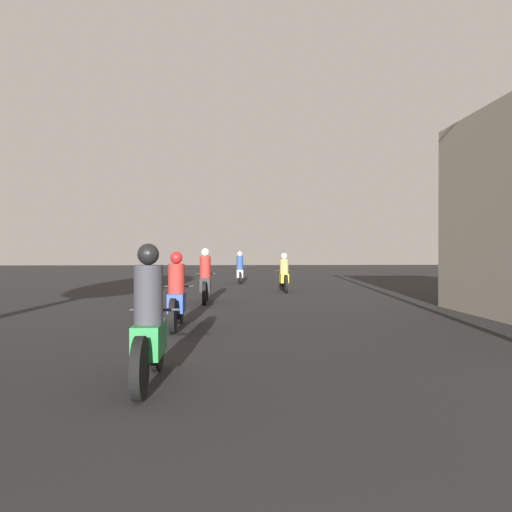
# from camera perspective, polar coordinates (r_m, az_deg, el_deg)

# --- Properties ---
(motorcycle_green) EXTENTS (0.60, 1.91, 1.58)m
(motorcycle_green) POSITION_cam_1_polar(r_m,az_deg,el_deg) (5.78, -12.11, -8.05)
(motorcycle_green) COLOR black
(motorcycle_green) RESTS_ON ground_plane
(motorcycle_blue) EXTENTS (0.60, 2.01, 1.50)m
(motorcycle_blue) POSITION_cam_1_polar(r_m,az_deg,el_deg) (9.90, -9.06, -4.69)
(motorcycle_blue) COLOR black
(motorcycle_blue) RESTS_ON ground_plane
(motorcycle_black) EXTENTS (0.60, 1.95, 1.61)m
(motorcycle_black) POSITION_cam_1_polar(r_m,az_deg,el_deg) (14.84, -5.82, -2.86)
(motorcycle_black) COLOR black
(motorcycle_black) RESTS_ON ground_plane
(motorcycle_yellow) EXTENTS (0.60, 1.98, 1.48)m
(motorcycle_yellow) POSITION_cam_1_polar(r_m,az_deg,el_deg) (19.02, 3.22, -2.28)
(motorcycle_yellow) COLOR black
(motorcycle_yellow) RESTS_ON ground_plane
(motorcycle_silver) EXTENTS (0.60, 1.97, 1.55)m
(motorcycle_silver) POSITION_cam_1_polar(r_m,az_deg,el_deg) (24.11, -1.87, -1.68)
(motorcycle_silver) COLOR black
(motorcycle_silver) RESTS_ON ground_plane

